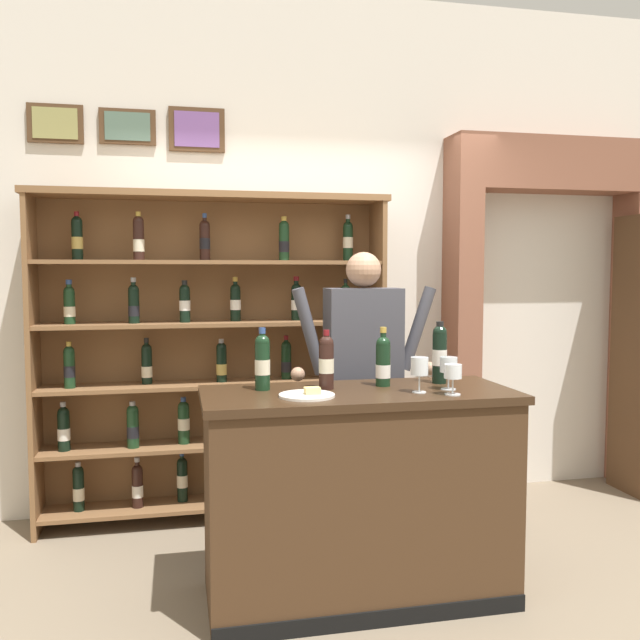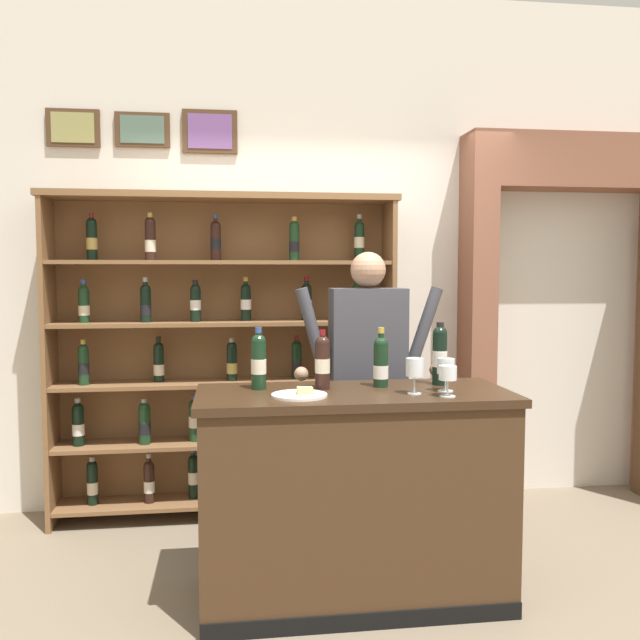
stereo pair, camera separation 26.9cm
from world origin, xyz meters
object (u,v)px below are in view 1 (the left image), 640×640
at_px(tasting_bottle_bianco, 262,361).
at_px(wine_glass_left, 453,373).
at_px(tasting_bottle_brunello, 326,361).
at_px(wine_shelf, 214,350).
at_px(tasting_counter, 358,495).
at_px(tasting_bottle_chianti, 383,361).
at_px(wine_glass_center, 419,367).
at_px(shopkeeper, 363,365).
at_px(cheese_plate, 308,395).
at_px(wine_glass_spare, 449,367).
at_px(tasting_bottle_super_tuscan, 440,353).

height_order(tasting_bottle_bianco, wine_glass_left, tasting_bottle_bianco).
relative_size(tasting_bottle_brunello, wine_glass_left, 2.02).
height_order(wine_shelf, tasting_counter, wine_shelf).
distance_m(tasting_bottle_bianco, tasting_bottle_chianti, 0.60).
bearing_deg(wine_shelf, wine_glass_center, -56.25).
bearing_deg(tasting_bottle_chianti, shopkeeper, 85.89).
distance_m(tasting_bottle_brunello, cheese_plate, 0.25).
distance_m(wine_shelf, wine_glass_center, 1.60).
bearing_deg(cheese_plate, wine_glass_left, -8.43).
bearing_deg(cheese_plate, tasting_counter, 19.57).
height_order(wine_shelf, cheese_plate, wine_shelf).
bearing_deg(wine_glass_spare, tasting_bottle_brunello, 165.89).
bearing_deg(wine_glass_spare, tasting_bottle_bianco, 168.29).
bearing_deg(tasting_counter, wine_glass_center, -22.24).
height_order(tasting_bottle_bianco, cheese_plate, tasting_bottle_bianco).
distance_m(tasting_bottle_brunello, tasting_bottle_chianti, 0.30).
xyz_separation_m(shopkeeper, tasting_bottle_super_tuscan, (0.27, -0.47, 0.12)).
distance_m(wine_glass_left, wine_glass_center, 0.16).
relative_size(tasting_counter, tasting_bottle_super_tuscan, 4.73).
relative_size(tasting_counter, shopkeeper, 0.88).
relative_size(tasting_bottle_chianti, cheese_plate, 1.15).
xyz_separation_m(tasting_counter, shopkeeper, (0.19, 0.59, 0.55)).
height_order(wine_glass_spare, wine_glass_left, wine_glass_spare).
bearing_deg(wine_glass_left, tasting_counter, 153.94).
bearing_deg(wine_shelf, tasting_bottle_chianti, -55.16).
height_order(tasting_bottle_brunello, wine_glass_spare, tasting_bottle_brunello).
relative_size(tasting_bottle_brunello, cheese_plate, 1.12).
relative_size(tasting_bottle_chianti, wine_glass_left, 2.06).
distance_m(tasting_counter, tasting_bottle_brunello, 0.67).
relative_size(wine_shelf, shopkeeper, 1.30).
distance_m(wine_glass_left, cheese_plate, 0.68).
bearing_deg(tasting_counter, cheese_plate, -160.43).
distance_m(wine_shelf, tasting_bottle_chianti, 1.36).
height_order(shopkeeper, tasting_bottle_brunello, shopkeeper).
bearing_deg(wine_glass_left, tasting_bottle_bianco, 159.65).
bearing_deg(tasting_bottle_chianti, tasting_bottle_bianco, 178.62).
relative_size(tasting_bottle_bianco, wine_glass_left, 2.11).
height_order(tasting_bottle_chianti, wine_glass_left, tasting_bottle_chianti).
distance_m(tasting_bottle_chianti, tasting_bottle_super_tuscan, 0.31).
distance_m(tasting_bottle_super_tuscan, wine_glass_left, 0.33).
bearing_deg(tasting_bottle_brunello, tasting_bottle_super_tuscan, 4.14).
bearing_deg(wine_glass_left, shopkeeper, 104.87).
relative_size(tasting_bottle_brunello, wine_glass_spare, 1.82).
bearing_deg(cheese_plate, tasting_bottle_chianti, 25.34).
bearing_deg(wine_glass_spare, wine_glass_left, -104.59).
bearing_deg(tasting_bottle_chianti, wine_glass_center, -62.39).
distance_m(tasting_counter, wine_glass_left, 0.76).
distance_m(shopkeeper, tasting_bottle_bianco, 0.80).
height_order(wine_shelf, wine_glass_left, wine_shelf).
bearing_deg(tasting_bottle_chianti, wine_glass_spare, -31.18).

